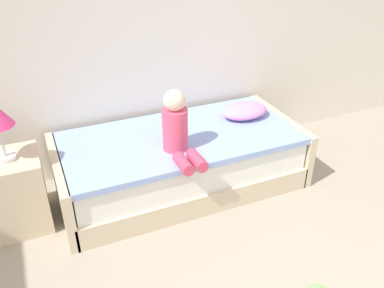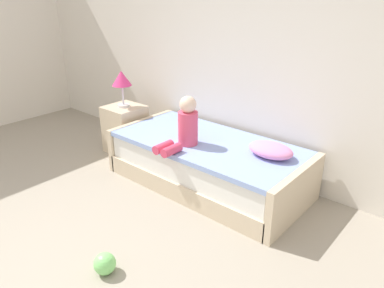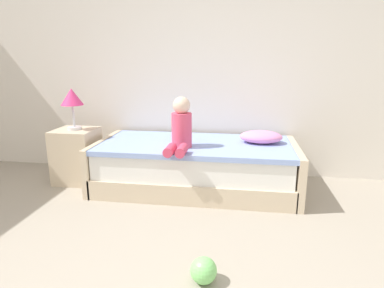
{
  "view_description": "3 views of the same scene",
  "coord_description": "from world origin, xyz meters",
  "px_view_note": "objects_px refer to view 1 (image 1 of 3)",
  "views": [
    {
      "loc": [
        -1.09,
        -0.77,
        2.13
      ],
      "look_at": [
        0.0,
        1.75,
        0.55
      ],
      "focal_mm": 37.53,
      "sensor_mm": 36.0,
      "label": 1
    },
    {
      "loc": [
        2.15,
        -0.74,
        1.96
      ],
      "look_at": [
        0.0,
        1.75,
        0.55
      ],
      "focal_mm": 33.95,
      "sensor_mm": 36.0,
      "label": 2
    },
    {
      "loc": [
        0.47,
        -1.33,
        1.35
      ],
      "look_at": [
        0.0,
        1.75,
        0.55
      ],
      "focal_mm": 30.87,
      "sensor_mm": 36.0,
      "label": 3
    }
  ],
  "objects_px": {
    "bed": "(181,161)",
    "child_figure": "(177,128)",
    "nightstand": "(15,193)",
    "pillow": "(244,111)"
  },
  "relations": [
    {
      "from": "bed",
      "to": "child_figure",
      "type": "distance_m",
      "value": 0.52
    },
    {
      "from": "bed",
      "to": "nightstand",
      "type": "xyz_separation_m",
      "value": [
        -1.35,
        0.0,
        0.05
      ]
    },
    {
      "from": "bed",
      "to": "nightstand",
      "type": "height_order",
      "value": "nightstand"
    },
    {
      "from": "child_figure",
      "to": "pillow",
      "type": "relative_size",
      "value": 1.16
    },
    {
      "from": "child_figure",
      "to": "pillow",
      "type": "xyz_separation_m",
      "value": [
        0.79,
        0.33,
        -0.14
      ]
    },
    {
      "from": "bed",
      "to": "child_figure",
      "type": "height_order",
      "value": "child_figure"
    },
    {
      "from": "nightstand",
      "to": "pillow",
      "type": "distance_m",
      "value": 2.05
    },
    {
      "from": "nightstand",
      "to": "child_figure",
      "type": "distance_m",
      "value": 1.32
    },
    {
      "from": "nightstand",
      "to": "pillow",
      "type": "relative_size",
      "value": 1.36
    },
    {
      "from": "bed",
      "to": "child_figure",
      "type": "xyz_separation_m",
      "value": [
        -0.11,
        -0.23,
        0.46
      ]
    }
  ]
}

